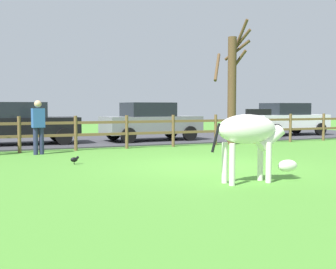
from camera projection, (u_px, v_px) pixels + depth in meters
ground_plane at (209, 166)px, 10.50m from camera, size 60.00×60.00×0.00m
parking_asphalt at (106, 139)px, 19.01m from camera, size 28.00×7.40×0.05m
paddock_fence at (127, 130)px, 14.85m from camera, size 21.20×0.11×1.15m
bare_tree at (232, 85)px, 16.46m from camera, size 1.63×1.25×4.74m
zebra at (251, 134)px, 8.22m from camera, size 1.94×0.52×1.41m
crow_on_grass at (75, 159)px, 10.86m from camera, size 0.21×0.10×0.20m
parked_car_black at (22, 123)px, 15.94m from camera, size 4.02×1.93×1.56m
parked_car_grey at (150, 121)px, 17.76m from camera, size 4.09×2.06×1.56m
parked_car_white at (286, 119)px, 21.01m from camera, size 4.04×1.96×1.56m
visitor_right_of_tree at (38, 125)px, 13.01m from camera, size 0.39×0.28×1.64m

